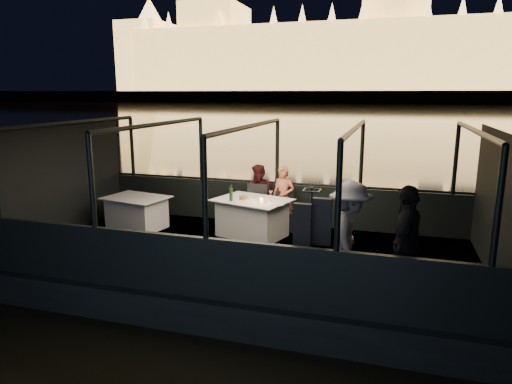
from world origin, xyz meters
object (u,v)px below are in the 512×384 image
(coat_stand, at_px, (311,236))
(passenger_stripe, at_px, (349,236))
(dining_table_aft, at_px, (137,211))
(person_woman_coral, at_px, (283,194))
(passenger_dark, at_px, (406,243))
(wine_bottle, at_px, (231,194))
(chair_port_right, at_px, (282,210))
(chair_port_left, at_px, (255,209))
(dining_table_central, at_px, (252,218))
(person_man_maroon, at_px, (260,193))

(coat_stand, bearing_deg, passenger_stripe, 34.52)
(dining_table_aft, relative_size, passenger_stripe, 0.79)
(person_woman_coral, relative_size, passenger_stripe, 0.82)
(passenger_dark, distance_m, wine_bottle, 3.83)
(chair_port_right, bearing_deg, passenger_stripe, -78.87)
(chair_port_left, height_order, chair_port_right, chair_port_left)
(coat_stand, relative_size, passenger_stripe, 0.97)
(chair_port_right, height_order, wine_bottle, wine_bottle)
(chair_port_left, bearing_deg, chair_port_right, 4.57)
(coat_stand, distance_m, passenger_dark, 1.31)
(dining_table_central, relative_size, coat_stand, 0.90)
(chair_port_left, xyz_separation_m, passenger_stripe, (2.22, -2.57, 0.40))
(chair_port_left, xyz_separation_m, chair_port_right, (0.59, 0.07, 0.00))
(passenger_stripe, xyz_separation_m, wine_bottle, (-2.50, 1.87, 0.06))
(passenger_stripe, relative_size, passenger_dark, 0.99)
(dining_table_aft, distance_m, person_woman_coral, 3.17)
(dining_table_central, relative_size, dining_table_aft, 1.11)
(person_man_maroon, bearing_deg, dining_table_central, -67.97)
(dining_table_central, distance_m, person_woman_coral, 0.93)
(person_woman_coral, height_order, wine_bottle, person_woman_coral)
(chair_port_left, distance_m, passenger_stripe, 3.42)
(chair_port_right, distance_m, passenger_stripe, 3.13)
(dining_table_central, distance_m, dining_table_aft, 2.55)
(passenger_dark, bearing_deg, coat_stand, -65.24)
(chair_port_right, bearing_deg, coat_stand, -89.92)
(chair_port_left, relative_size, person_woman_coral, 0.70)
(dining_table_central, bearing_deg, coat_stand, -56.55)
(chair_port_right, relative_size, passenger_stripe, 0.50)
(chair_port_right, xyz_separation_m, person_woman_coral, (-0.04, 0.20, 0.30))
(passenger_stripe, bearing_deg, chair_port_right, 26.57)
(chair_port_left, distance_m, wine_bottle, 0.88)
(dining_table_central, bearing_deg, person_man_maroon, 94.53)
(chair_port_right, distance_m, person_man_maroon, 0.67)
(chair_port_right, bearing_deg, chair_port_left, 166.49)
(dining_table_aft, height_order, coat_stand, coat_stand)
(passenger_stripe, bearing_deg, person_woman_coral, 25.29)
(wine_bottle, bearing_deg, passenger_stripe, -36.88)
(dining_table_central, distance_m, wine_bottle, 0.69)
(dining_table_aft, height_order, person_man_maroon, person_man_maroon)
(chair_port_right, xyz_separation_m, passenger_stripe, (1.63, -2.64, 0.40))
(chair_port_left, xyz_separation_m, person_man_maroon, (0.03, 0.27, 0.30))
(dining_table_central, xyz_separation_m, coat_stand, (1.63, -2.47, 0.51))
(coat_stand, height_order, wine_bottle, coat_stand)
(dining_table_central, bearing_deg, chair_port_left, 100.56)
(coat_stand, bearing_deg, dining_table_aft, 151.46)
(passenger_stripe, height_order, wine_bottle, passenger_stripe)
(person_man_maroon, relative_size, passenger_dark, 0.81)
(dining_table_central, xyz_separation_m, chair_port_right, (0.51, 0.52, 0.06))
(dining_table_aft, distance_m, chair_port_left, 2.54)
(chair_port_left, bearing_deg, person_man_maroon, 81.87)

